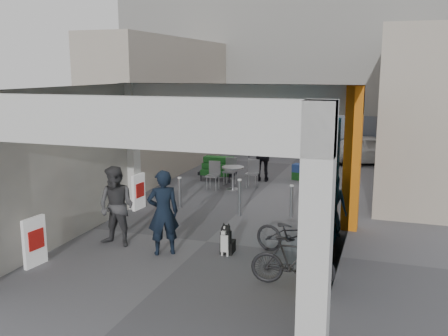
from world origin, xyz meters
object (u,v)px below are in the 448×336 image
(man_with_dog, at_px, (163,213))
(man_crates, at_px, (263,156))
(bicycle_rear, at_px, (293,261))
(produce_stand, at_px, (217,171))
(bicycle_front, at_px, (294,235))
(border_collie, at_px, (227,241))
(white_van, at_px, (370,149))
(cafe_set, at_px, (232,178))
(man_back_turned, at_px, (116,207))
(man_elderly, at_px, (331,204))

(man_with_dog, relative_size, man_crates, 1.02)
(man_with_dog, relative_size, bicycle_rear, 1.19)
(produce_stand, xyz_separation_m, bicycle_front, (3.92, -6.36, 0.13))
(man_with_dog, height_order, bicycle_rear, man_with_dog)
(border_collie, relative_size, man_crates, 0.39)
(border_collie, bearing_deg, man_crates, 95.99)
(produce_stand, relative_size, man_crates, 0.70)
(bicycle_rear, bearing_deg, man_crates, 12.50)
(border_collie, xyz_separation_m, bicycle_rear, (1.62, -1.11, 0.18))
(white_van, bearing_deg, man_with_dog, 146.37)
(cafe_set, height_order, man_crates, man_crates)
(man_back_turned, relative_size, bicycle_rear, 1.17)
(man_back_turned, bearing_deg, produce_stand, 94.69)
(cafe_set, bearing_deg, man_crates, 59.63)
(white_van, bearing_deg, bicycle_rear, 159.76)
(border_collie, xyz_separation_m, man_crates, (-1.00, 7.11, 0.61))
(man_back_turned, xyz_separation_m, man_crates, (1.47, 7.38, -0.00))
(white_van, bearing_deg, cafe_set, 127.95)
(border_collie, bearing_deg, bicycle_rear, -36.23)
(man_elderly, bearing_deg, bicycle_rear, -118.79)
(man_with_dog, bearing_deg, bicycle_rear, 132.62)
(bicycle_front, bearing_deg, cafe_set, 43.91)
(bicycle_front, xyz_separation_m, bicycle_rear, (0.25, -1.43, 0.00))
(man_with_dog, bearing_deg, man_crates, -125.95)
(man_crates, bearing_deg, man_back_turned, 69.65)
(man_back_turned, relative_size, man_elderly, 1.18)
(produce_stand, xyz_separation_m, man_elderly, (4.47, -4.69, 0.43))
(man_back_turned, distance_m, bicycle_front, 3.91)
(man_with_dog, height_order, bicycle_front, man_with_dog)
(produce_stand, bearing_deg, man_elderly, -31.67)
(man_back_turned, height_order, man_crates, man_back_turned)
(man_back_turned, relative_size, bicycle_front, 1.03)
(border_collie, distance_m, man_crates, 7.21)
(cafe_set, bearing_deg, produce_stand, 133.70)
(produce_stand, distance_m, border_collie, 7.16)
(border_collie, height_order, bicycle_front, bicycle_front)
(cafe_set, distance_m, white_van, 7.18)
(man_crates, xyz_separation_m, bicycle_rear, (2.62, -8.22, -0.43))
(bicycle_rear, bearing_deg, cafe_set, 20.65)
(border_collie, distance_m, bicycle_front, 1.42)
(man_with_dog, distance_m, bicycle_front, 2.78)
(produce_stand, bearing_deg, cafe_set, -31.61)
(man_back_turned, xyz_separation_m, bicycle_rear, (4.09, -0.84, -0.44))
(cafe_set, height_order, man_back_turned, man_back_turned)
(border_collie, xyz_separation_m, white_van, (2.41, 11.70, 0.33))
(border_collie, distance_m, bicycle_rear, 1.97)
(man_elderly, bearing_deg, man_with_dog, -166.23)
(man_back_turned, distance_m, man_crates, 7.53)
(man_with_dog, distance_m, man_back_turned, 1.21)
(border_collie, xyz_separation_m, man_back_turned, (-2.47, -0.27, 0.62))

